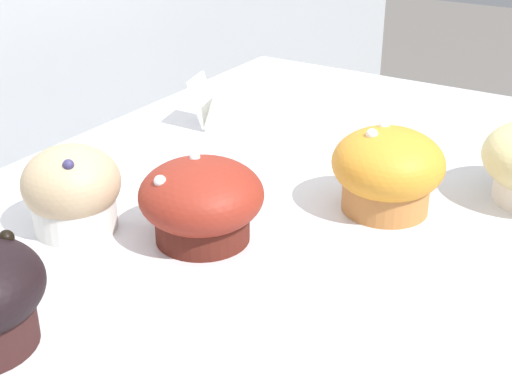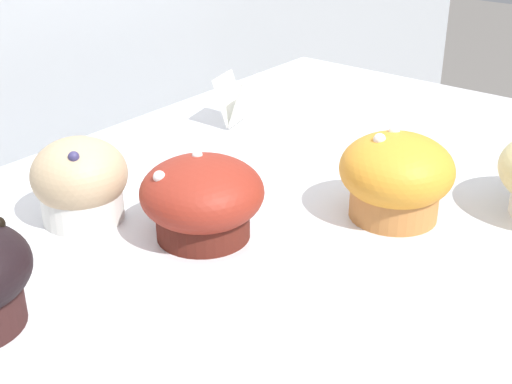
{
  "view_description": "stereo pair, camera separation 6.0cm",
  "coord_description": "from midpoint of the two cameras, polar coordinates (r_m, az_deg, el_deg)",
  "views": [
    {
      "loc": [
        -0.48,
        -0.28,
        1.25
      ],
      "look_at": [
        -0.02,
        0.01,
        0.99
      ],
      "focal_mm": 50.0,
      "sensor_mm": 36.0,
      "label": 1
    },
    {
      "loc": [
        -0.45,
        -0.33,
        1.25
      ],
      "look_at": [
        -0.02,
        0.01,
        0.99
      ],
      "focal_mm": 50.0,
      "sensor_mm": 36.0,
      "label": 2
    }
  ],
  "objects": [
    {
      "name": "price_card",
      "position": [
        0.87,
        0.42,
        7.37
      ],
      "size": [
        0.06,
        0.05,
        0.06
      ],
      "color": "white",
      "rests_on": "display_counter"
    },
    {
      "name": "muffin_front_left",
      "position": [
        0.61,
        -1.52,
        -0.6
      ],
      "size": [
        0.11,
        0.11,
        0.08
      ],
      "color": "#511C14",
      "rests_on": "display_counter"
    },
    {
      "name": "muffin_back_right",
      "position": [
        0.66,
        13.72,
        1.15
      ],
      "size": [
        0.1,
        0.1,
        0.08
      ],
      "color": "#C0793D",
      "rests_on": "display_counter"
    },
    {
      "name": "muffin_back_left",
      "position": [
        0.65,
        -11.34,
        0.74
      ],
      "size": [
        0.09,
        0.09,
        0.08
      ],
      "color": "silver",
      "rests_on": "display_counter"
    }
  ]
}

